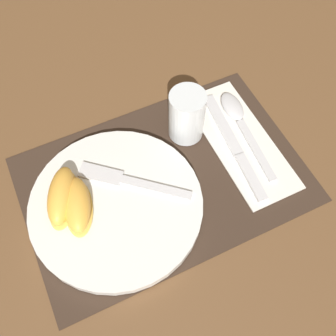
{
  "coord_description": "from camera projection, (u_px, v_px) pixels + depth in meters",
  "views": [
    {
      "loc": [
        -0.12,
        -0.28,
        0.57
      ],
      "look_at": [
        0.01,
        0.0,
        0.02
      ],
      "focal_mm": 42.0,
      "sensor_mm": 36.0,
      "label": 1
    }
  ],
  "objects": [
    {
      "name": "citrus_wedge_0",
      "position": [
        62.0,
        196.0,
        0.59
      ],
      "size": [
        0.08,
        0.11,
        0.04
      ],
      "color": "#F7C656",
      "rests_on": "plate"
    },
    {
      "name": "placemat",
      "position": [
        164.0,
        179.0,
        0.65
      ],
      "size": [
        0.45,
        0.3,
        0.0
      ],
      "color": "#38281E",
      "rests_on": "ground_plane"
    },
    {
      "name": "plate",
      "position": [
        116.0,
        205.0,
        0.61
      ],
      "size": [
        0.27,
        0.27,
        0.02
      ],
      "color": "white",
      "rests_on": "placemat"
    },
    {
      "name": "juice_glass",
      "position": [
        187.0,
        117.0,
        0.65
      ],
      "size": [
        0.06,
        0.06,
        0.1
      ],
      "color": "silver",
      "rests_on": "placemat"
    },
    {
      "name": "ground_plane",
      "position": [
        164.0,
        180.0,
        0.65
      ],
      "size": [
        3.0,
        3.0,
        0.0
      ],
      "primitive_type": "plane",
      "color": "brown"
    },
    {
      "name": "napkin",
      "position": [
        240.0,
        141.0,
        0.68
      ],
      "size": [
        0.1,
        0.25,
        0.0
      ],
      "color": "white",
      "rests_on": "placemat"
    },
    {
      "name": "knife",
      "position": [
        235.0,
        147.0,
        0.67
      ],
      "size": [
        0.04,
        0.22,
        0.01
      ],
      "color": "silver",
      "rests_on": "napkin"
    },
    {
      "name": "citrus_wedge_1",
      "position": [
        78.0,
        206.0,
        0.59
      ],
      "size": [
        0.07,
        0.1,
        0.03
      ],
      "color": "#F7C656",
      "rests_on": "plate"
    },
    {
      "name": "spoon",
      "position": [
        238.0,
        117.0,
        0.7
      ],
      "size": [
        0.04,
        0.19,
        0.01
      ],
      "color": "silver",
      "rests_on": "napkin"
    },
    {
      "name": "fork",
      "position": [
        126.0,
        180.0,
        0.62
      ],
      "size": [
        0.15,
        0.14,
        0.0
      ],
      "color": "silver",
      "rests_on": "plate"
    }
  ]
}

